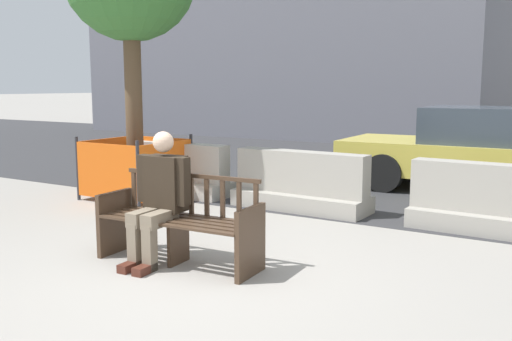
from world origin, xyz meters
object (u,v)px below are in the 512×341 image
jersey_barrier_centre (301,186)px  jersey_barrier_right (495,205)px  street_bench (180,224)px  seated_person (160,195)px  car_taxi_near (488,150)px  construction_fence (136,166)px  jersey_barrier_left (175,173)px

jersey_barrier_centre → jersey_barrier_right: (2.61, 0.01, 0.00)m
street_bench → jersey_barrier_right: 3.83m
seated_person → jersey_barrier_right: bearing=47.5°
car_taxi_near → jersey_barrier_centre: bearing=-126.2°
jersey_barrier_centre → car_taxi_near: size_ratio=0.43×
jersey_barrier_right → construction_fence: bearing=-173.8°
jersey_barrier_left → seated_person: bearing=-53.2°
seated_person → jersey_barrier_left: (-2.22, 2.97, -0.35)m
seated_person → street_bench: bearing=19.2°
jersey_barrier_centre → jersey_barrier_right: same height
seated_person → car_taxi_near: car_taxi_near is taller
jersey_barrier_left → car_taxi_near: (4.37, 2.76, 0.36)m
street_bench → construction_fence: size_ratio=1.32×
car_taxi_near → construction_fence: bearing=-144.4°
seated_person → jersey_barrier_centre: 2.96m
street_bench → construction_fence: (-2.73, 2.32, 0.10)m
jersey_barrier_right → street_bench: bearing=-131.1°
jersey_barrier_right → construction_fence: 5.28m
jersey_barrier_right → car_taxi_near: (-0.56, 2.79, 0.36)m
street_bench → car_taxi_near: bearing=71.0°
seated_person → jersey_barrier_left: size_ratio=0.65×
street_bench → jersey_barrier_left: (-2.42, 2.90, -0.06)m
construction_fence → car_taxi_near: (4.69, 3.35, 0.20)m
jersey_barrier_centre → car_taxi_near: 3.48m
street_bench → jersey_barrier_centre: 2.87m
street_bench → seated_person: size_ratio=1.30×
jersey_barrier_centre → street_bench: bearing=-88.2°
jersey_barrier_left → street_bench: bearing=-50.2°
street_bench → seated_person: 0.36m
seated_person → jersey_barrier_right: size_ratio=0.65×
seated_person → construction_fence: (-2.54, 2.38, -0.19)m
jersey_barrier_right → construction_fence: (-5.25, -0.57, 0.15)m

